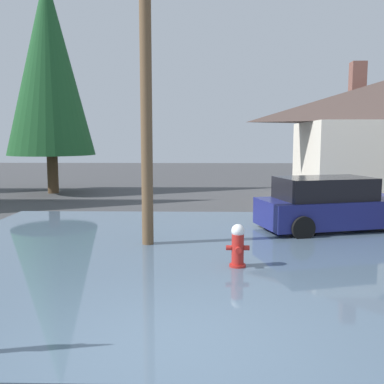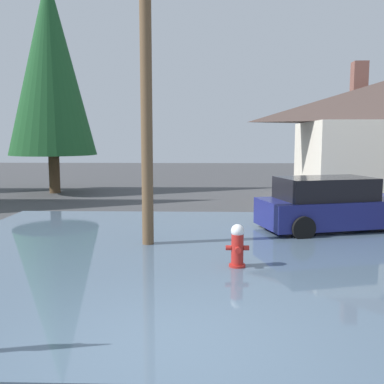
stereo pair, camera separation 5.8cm
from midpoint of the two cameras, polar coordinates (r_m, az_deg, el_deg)
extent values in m
cube|color=#424244|center=(6.04, -1.93, -19.84)|extent=(80.00, 80.00, 0.10)
cube|color=#4C6075|center=(10.28, -1.87, -7.85)|extent=(11.63, 10.97, 0.07)
cylinder|color=#AD231E|center=(9.21, 5.99, -9.52)|extent=(0.34, 0.34, 0.11)
cylinder|color=#AD231E|center=(9.11, 6.02, -7.32)|extent=(0.25, 0.25, 0.62)
sphere|color=white|center=(9.02, 6.05, -4.96)|extent=(0.27, 0.27, 0.27)
cylinder|color=#AD231E|center=(9.09, 4.88, -7.14)|extent=(0.11, 0.10, 0.10)
cylinder|color=#AD231E|center=(9.12, 7.16, -7.12)|extent=(0.11, 0.10, 0.10)
cylinder|color=#AD231E|center=(8.93, 6.11, -7.41)|extent=(0.12, 0.11, 0.12)
cylinder|color=brown|center=(10.81, -5.73, 13.06)|extent=(0.28, 0.28, 7.62)
cube|color=brown|center=(20.72, 20.69, 12.73)|extent=(0.62, 0.62, 1.92)
cube|color=navy|center=(13.36, 18.00, -2.42)|extent=(4.59, 2.80, 0.75)
cube|color=black|center=(13.09, 16.84, 0.46)|extent=(2.88, 2.15, 0.62)
cylinder|color=black|center=(14.90, 21.00, -2.50)|extent=(0.68, 0.38, 0.64)
cylinder|color=black|center=(13.48, 10.73, -3.12)|extent=(0.68, 0.38, 0.64)
cylinder|color=black|center=(11.94, 14.17, -4.53)|extent=(0.68, 0.38, 0.64)
cylinder|color=#4C3823|center=(22.26, -17.15, 2.23)|extent=(0.51, 0.51, 1.83)
cone|color=#1E5128|center=(22.43, -17.64, 15.26)|extent=(4.06, 4.06, 8.32)
camera|label=1|loc=(0.03, -89.84, 0.02)|focal=41.61mm
camera|label=2|loc=(0.03, 90.16, -0.02)|focal=41.61mm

